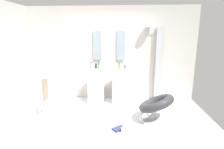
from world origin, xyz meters
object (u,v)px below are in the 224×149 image
at_px(pedestal_sink_right, 120,86).
at_px(lounge_chair, 156,105).
at_px(shower_column, 157,63).
at_px(soap_bottle_blue, 125,68).
at_px(coffee_mug, 123,130).
at_px(soap_bottle_green, 99,66).
at_px(pedestal_sink_left, 96,86).
at_px(soap_bottle_grey, 91,66).
at_px(soap_bottle_black, 96,66).
at_px(towel_rack, 44,90).
at_px(soap_bottle_amber, 119,67).
at_px(magazine_navy, 119,129).

bearing_deg(pedestal_sink_right, lounge_chair, -51.59).
xyz_separation_m(shower_column, soap_bottle_blue, (-0.90, -0.32, -0.09)).
relative_size(coffee_mug, soap_bottle_green, 0.53).
bearing_deg(pedestal_sink_left, coffee_mug, -64.37).
distance_m(pedestal_sink_left, coffee_mug, 1.77).
bearing_deg(soap_bottle_grey, soap_bottle_black, 41.22).
distance_m(towel_rack, soap_bottle_green, 1.54).
bearing_deg(soap_bottle_grey, pedestal_sink_right, -0.76).
height_order(soap_bottle_blue, soap_bottle_grey, soap_bottle_grey).
bearing_deg(lounge_chair, pedestal_sink_left, 145.31).
relative_size(towel_rack, soap_bottle_amber, 5.02).
bearing_deg(soap_bottle_amber, shower_column, 20.59).
bearing_deg(lounge_chair, soap_bottle_amber, 132.08).
distance_m(towel_rack, coffee_mug, 1.98).
height_order(lounge_chair, towel_rack, towel_rack).
distance_m(soap_bottle_amber, soap_bottle_grey, 0.77).
distance_m(coffee_mug, soap_bottle_blue, 1.80).
relative_size(soap_bottle_blue, soap_bottle_grey, 0.67).
bearing_deg(pedestal_sink_left, soap_bottle_grey, 175.38).
xyz_separation_m(soap_bottle_blue, soap_bottle_grey, (-0.91, 0.03, 0.03)).
xyz_separation_m(towel_rack, soap_bottle_black, (1.03, 1.04, 0.37)).
bearing_deg(lounge_chair, coffee_mug, -142.00).
height_order(shower_column, soap_bottle_green, shower_column).
bearing_deg(shower_column, coffee_mug, -116.59).
height_order(pedestal_sink_right, soap_bottle_black, soap_bottle_black).
bearing_deg(shower_column, soap_bottle_green, -172.14).
xyz_separation_m(coffee_mug, soap_bottle_grey, (-0.88, 1.57, 0.96)).
bearing_deg(soap_bottle_green, soap_bottle_amber, -16.75).
height_order(soap_bottle_amber, soap_bottle_green, soap_bottle_amber).
xyz_separation_m(pedestal_sink_left, coffee_mug, (0.75, -1.56, -0.41)).
bearing_deg(soap_bottle_black, shower_column, 6.19).
xyz_separation_m(towel_rack, soap_bottle_grey, (0.91, 0.94, 0.39)).
relative_size(shower_column, soap_bottle_green, 11.55).
xyz_separation_m(pedestal_sink_right, soap_bottle_amber, (-0.02, -0.10, 0.55)).
bearing_deg(shower_column, lounge_chair, -99.66).
bearing_deg(soap_bottle_blue, soap_bottle_green, 172.35).
distance_m(towel_rack, soap_bottle_black, 1.51).
distance_m(lounge_chair, soap_bottle_amber, 1.40).
bearing_deg(soap_bottle_amber, soap_bottle_green, 163.25).
bearing_deg(soap_bottle_black, soap_bottle_amber, -17.99).
height_order(towel_rack, coffee_mug, towel_rack).
bearing_deg(soap_bottle_blue, pedestal_sink_left, 178.39).
bearing_deg(soap_bottle_green, soap_bottle_blue, -7.65).
xyz_separation_m(soap_bottle_black, soap_bottle_grey, (-0.12, -0.10, 0.02)).
xyz_separation_m(towel_rack, magazine_navy, (1.70, -0.53, -0.60)).
bearing_deg(soap_bottle_grey, shower_column, 8.99).
relative_size(magazine_navy, coffee_mug, 2.63).
bearing_deg(soap_bottle_black, soap_bottle_grey, -138.78).
xyz_separation_m(towel_rack, soap_bottle_blue, (1.82, 0.91, 0.36)).
bearing_deg(soap_bottle_amber, pedestal_sink_left, 171.34).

